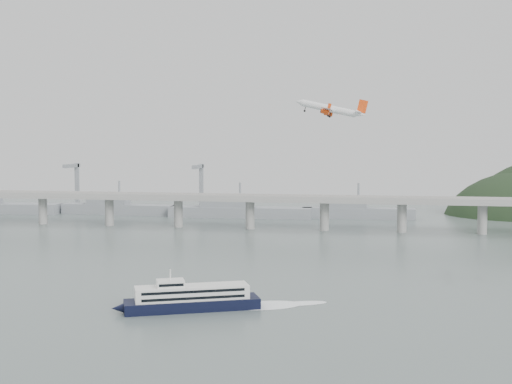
# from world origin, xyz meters

# --- Properties ---
(ground) EXTENTS (900.00, 900.00, 0.00)m
(ground) POSITION_xyz_m (0.00, 0.00, 0.00)
(ground) COLOR #566462
(ground) RESTS_ON ground
(bridge) EXTENTS (800.00, 22.00, 23.90)m
(bridge) POSITION_xyz_m (-1.15, 200.00, 17.65)
(bridge) COLOR #999996
(bridge) RESTS_ON ground
(distant_fleet) EXTENTS (453.00, 60.90, 40.00)m
(distant_fleet) POSITION_xyz_m (-155.36, 265.08, 6.22)
(distant_fleet) COLOR gray
(distant_fleet) RESTS_ON ground
(ferry) EXTENTS (73.52, 37.04, 14.67)m
(ferry) POSITION_xyz_m (-9.39, -20.34, 3.98)
(ferry) COLOR black
(ferry) RESTS_ON ground
(airliner) EXTENTS (36.10, 32.65, 10.56)m
(airliner) POSITION_xyz_m (31.38, 84.78, 74.52)
(airliner) COLOR white
(airliner) RESTS_ON ground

